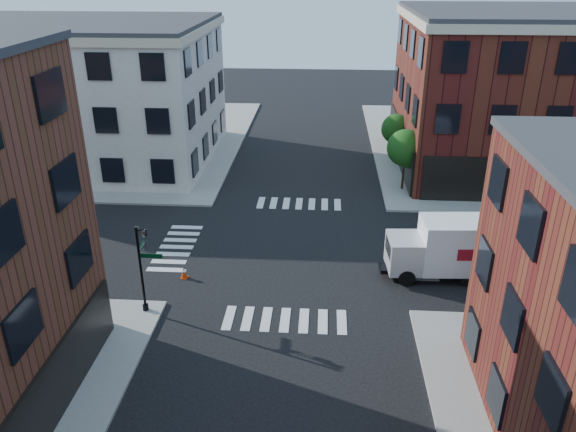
# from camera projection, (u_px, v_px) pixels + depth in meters

# --- Properties ---
(ground) EXTENTS (120.00, 120.00, 0.00)m
(ground) POSITION_uv_depth(u_px,v_px,m) (293.00, 251.00, 33.09)
(ground) COLOR black
(ground) RESTS_ON ground
(sidewalk_ne) EXTENTS (30.00, 30.00, 0.15)m
(sidewalk_ne) POSITION_uv_depth(u_px,v_px,m) (538.00, 148.00, 50.84)
(sidewalk_ne) COLOR gray
(sidewalk_ne) RESTS_ON ground
(sidewalk_nw) EXTENTS (30.00, 30.00, 0.15)m
(sidewalk_nw) POSITION_uv_depth(u_px,v_px,m) (86.00, 139.00, 53.36)
(sidewalk_nw) COLOR gray
(sidewalk_nw) RESTS_ON ground
(building_ne) EXTENTS (25.00, 16.00, 12.00)m
(building_ne) POSITION_uv_depth(u_px,v_px,m) (567.00, 95.00, 43.86)
(building_ne) COLOR #471211
(building_ne) RESTS_ON ground
(building_nw) EXTENTS (22.00, 16.00, 11.00)m
(building_nw) POSITION_uv_depth(u_px,v_px,m) (76.00, 94.00, 46.44)
(building_nw) COLOR beige
(building_nw) RESTS_ON ground
(tree_near) EXTENTS (2.69, 2.69, 4.49)m
(tree_near) POSITION_uv_depth(u_px,v_px,m) (406.00, 150.00, 40.36)
(tree_near) COLOR black
(tree_near) RESTS_ON ground
(tree_far) EXTENTS (2.43, 2.43, 4.07)m
(tree_far) POSITION_uv_depth(u_px,v_px,m) (397.00, 131.00, 45.92)
(tree_far) COLOR black
(tree_far) RESTS_ON ground
(signal_pole) EXTENTS (1.29, 1.24, 4.60)m
(signal_pole) POSITION_uv_depth(u_px,v_px,m) (142.00, 260.00, 26.25)
(signal_pole) COLOR black
(signal_pole) RESTS_ON ground
(box_truck) EXTENTS (7.42, 2.64, 3.31)m
(box_truck) POSITION_uv_depth(u_px,v_px,m) (458.00, 248.00, 29.76)
(box_truck) COLOR white
(box_truck) RESTS_ON ground
(traffic_cone) EXTENTS (0.43, 0.43, 0.66)m
(traffic_cone) POSITION_uv_depth(u_px,v_px,m) (184.00, 273.00, 30.15)
(traffic_cone) COLOR red
(traffic_cone) RESTS_ON ground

